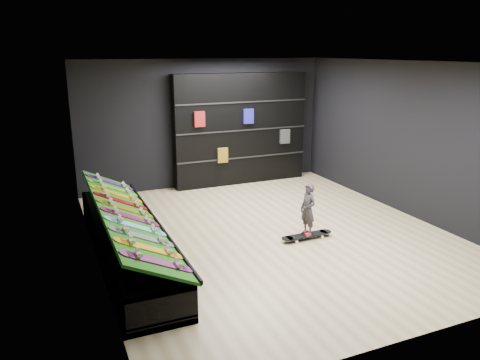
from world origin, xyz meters
name	(u,v)px	position (x,y,z in m)	size (l,w,h in m)	color
floor	(270,233)	(0.00, 0.00, 0.00)	(6.00, 7.00, 0.01)	#C7B386
ceiling	(273,62)	(0.00, 0.00, 3.00)	(6.00, 7.00, 0.01)	white
wall_back	(205,123)	(0.00, 3.50, 1.50)	(6.00, 0.02, 3.00)	black
wall_front	(421,216)	(0.00, -3.50, 1.50)	(6.00, 0.02, 3.00)	black
wall_left	(90,169)	(-3.00, 0.00, 1.50)	(0.02, 7.00, 3.00)	black
wall_right	(407,139)	(3.00, 0.00, 1.50)	(0.02, 7.00, 3.00)	black
display_rack	(126,242)	(-2.55, 0.00, 0.25)	(0.90, 4.50, 0.50)	black
turf_ramp	(128,215)	(-2.50, 0.00, 0.71)	(1.00, 4.50, 0.04)	#15550D
back_shelving	(240,129)	(0.85, 3.32, 1.34)	(3.34, 0.39, 2.67)	black
floor_skateboard	(307,237)	(0.47, -0.51, 0.04)	(0.98, 0.22, 0.09)	black
child	(308,220)	(0.47, -0.51, 0.37)	(0.21, 0.15, 0.55)	black
display_board_0	(157,262)	(-2.49, -1.90, 0.74)	(0.98, 0.22, 0.09)	#2626BF
display_board_1	(149,248)	(-2.49, -1.48, 0.74)	(0.98, 0.22, 0.09)	orange
display_board_2	(143,237)	(-2.49, -1.06, 0.74)	(0.98, 0.22, 0.09)	black
display_board_3	(136,226)	(-2.49, -0.63, 0.74)	(0.98, 0.22, 0.09)	#0CB2E5
display_board_4	(131,217)	(-2.49, -0.21, 0.74)	(0.98, 0.22, 0.09)	#E5198C
display_board_5	(126,209)	(-2.49, 0.21, 0.74)	(0.98, 0.22, 0.09)	yellow
display_board_6	(121,201)	(-2.49, 0.63, 0.74)	(0.98, 0.22, 0.09)	red
display_board_7	(117,194)	(-2.49, 1.06, 0.74)	(0.98, 0.22, 0.09)	yellow
display_board_8	(114,188)	(-2.49, 1.48, 0.74)	(0.98, 0.22, 0.09)	green
display_board_9	(110,182)	(-2.49, 1.90, 0.74)	(0.98, 0.22, 0.09)	purple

